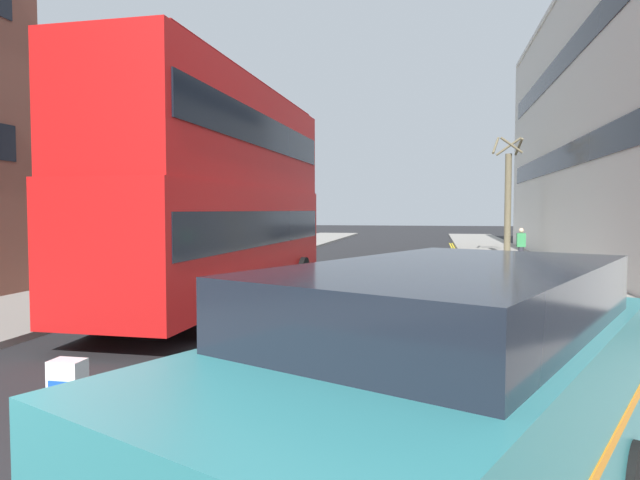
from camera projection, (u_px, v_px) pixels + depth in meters
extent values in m
cube|color=gray|center=(551.00, 292.00, 16.91)|extent=(4.00, 80.00, 0.14)
cube|color=gray|center=(148.00, 281.00, 19.45)|extent=(4.00, 80.00, 0.14)
cube|color=yellow|center=(484.00, 302.00, 15.37)|extent=(0.10, 56.00, 0.01)
cube|color=yellow|center=(478.00, 302.00, 15.40)|extent=(0.10, 56.00, 0.01)
cube|color=silver|center=(70.00, 478.00, 4.93)|extent=(0.36, 0.28, 0.16)
cube|color=white|center=(69.00, 414.00, 4.90)|extent=(0.28, 0.20, 0.95)
cube|color=blue|center=(60.00, 397.00, 4.78)|extent=(0.22, 0.01, 0.26)
cube|color=yellow|center=(61.00, 441.00, 4.80)|extent=(0.22, 0.01, 0.20)
cube|color=red|center=(222.00, 239.00, 14.54)|extent=(2.70, 10.85, 2.60)
cube|color=red|center=(221.00, 139.00, 14.40)|extent=(2.65, 10.63, 2.50)
cube|color=black|center=(222.00, 228.00, 14.52)|extent=(2.72, 10.41, 0.84)
cube|color=black|center=(221.00, 135.00, 14.40)|extent=(2.71, 10.20, 0.80)
cube|color=yellow|center=(281.00, 187.00, 19.71)|extent=(2.00, 0.10, 0.44)
cube|color=maroon|center=(220.00, 86.00, 14.34)|extent=(2.43, 9.76, 0.10)
cylinder|color=black|center=(225.00, 272.00, 18.14)|extent=(0.32, 1.05, 1.04)
cylinder|color=black|center=(302.00, 274.00, 17.60)|extent=(0.32, 1.05, 1.04)
cylinder|color=black|center=(102.00, 307.00, 11.60)|extent=(0.32, 1.05, 1.04)
cylinder|color=black|center=(217.00, 312.00, 11.07)|extent=(0.32, 1.05, 1.04)
cube|color=teal|center=(442.00, 441.00, 3.82)|extent=(3.68, 5.06, 1.50)
cube|color=black|center=(452.00, 320.00, 3.90)|extent=(2.83, 3.49, 0.76)
cube|color=orange|center=(442.00, 434.00, 3.82)|extent=(3.54, 4.73, 0.10)
cylinder|color=black|center=(416.00, 431.00, 5.56)|extent=(0.48, 0.71, 0.68)
cylinder|color=#2D2D38|center=(521.00, 257.00, 23.19)|extent=(0.22, 0.22, 0.85)
cube|color=#338C4C|center=(521.00, 240.00, 23.15)|extent=(0.34, 0.22, 0.56)
sphere|color=beige|center=(521.00, 230.00, 23.13)|extent=(0.20, 0.20, 0.20)
cylinder|color=#6B6047|center=(508.00, 205.00, 29.11)|extent=(0.33, 0.33, 5.20)
cylinder|color=#6B6047|center=(519.00, 147.00, 28.94)|extent=(0.30, 1.07, 0.80)
cylinder|color=#6B6047|center=(509.00, 146.00, 29.54)|extent=(1.29, 0.25, 0.95)
cylinder|color=#6B6047|center=(496.00, 145.00, 29.25)|extent=(0.50, 1.32, 0.99)
cylinder|color=#6B6047|center=(512.00, 145.00, 28.41)|extent=(1.14, 0.26, 0.84)
cube|color=black|center=(558.00, 66.00, 25.71)|extent=(0.04, 24.64, 1.00)
cube|color=black|center=(556.00, 161.00, 25.93)|extent=(0.04, 24.64, 1.00)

